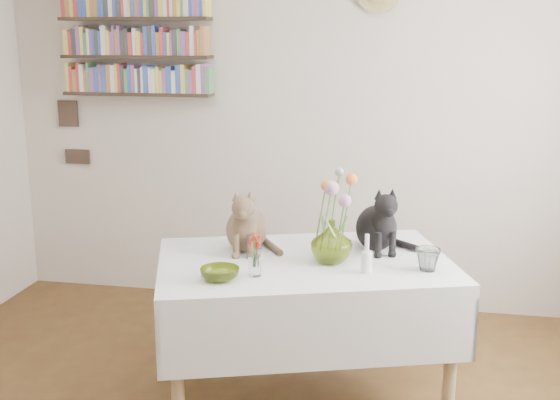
% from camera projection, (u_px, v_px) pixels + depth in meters
% --- Properties ---
extents(room, '(4.08, 4.58, 2.58)m').
position_uv_depth(room, '(202.00, 195.00, 2.40)').
color(room, brown).
rests_on(room, ground).
extents(dining_table, '(1.59, 1.27, 0.74)m').
position_uv_depth(dining_table, '(304.00, 296.00, 3.38)').
color(dining_table, white).
rests_on(dining_table, room).
extents(tabby_cat, '(0.25, 0.31, 0.33)m').
position_uv_depth(tabby_cat, '(246.00, 218.00, 3.45)').
color(tabby_cat, brown).
rests_on(tabby_cat, dining_table).
extents(black_cat, '(0.32, 0.35, 0.34)m').
position_uv_depth(black_cat, '(377.00, 216.00, 3.47)').
color(black_cat, black).
rests_on(black_cat, dining_table).
extents(flower_vase, '(0.20, 0.20, 0.20)m').
position_uv_depth(flower_vase, '(332.00, 241.00, 3.28)').
color(flower_vase, '#9CB333').
rests_on(flower_vase, dining_table).
extents(green_bowl, '(0.20, 0.20, 0.05)m').
position_uv_depth(green_bowl, '(220.00, 274.00, 3.06)').
color(green_bowl, '#9CB333').
rests_on(green_bowl, dining_table).
extents(drinking_glass, '(0.14, 0.14, 0.11)m').
position_uv_depth(drinking_glass, '(428.00, 260.00, 3.17)').
color(drinking_glass, white).
rests_on(drinking_glass, dining_table).
extents(candlestick, '(0.05, 0.05, 0.18)m').
position_uv_depth(candlestick, '(367.00, 260.00, 3.15)').
color(candlestick, white).
rests_on(candlestick, dining_table).
extents(berry_jar, '(0.06, 0.06, 0.23)m').
position_uv_depth(berry_jar, '(255.00, 254.00, 3.09)').
color(berry_jar, white).
rests_on(berry_jar, dining_table).
extents(porcelain_figurine, '(0.05, 0.05, 0.09)m').
position_uv_depth(porcelain_figurine, '(423.00, 254.00, 3.29)').
color(porcelain_figurine, white).
rests_on(porcelain_figurine, dining_table).
extents(flower_bouquet, '(0.17, 0.12, 0.39)m').
position_uv_depth(flower_bouquet, '(333.00, 191.00, 3.24)').
color(flower_bouquet, '#4C7233').
rests_on(flower_bouquet, flower_vase).
extents(bookshelf_unit, '(1.00, 0.16, 0.91)m').
position_uv_depth(bookshelf_unit, '(135.00, 25.00, 4.53)').
color(bookshelf_unit, '#2E2217').
rests_on(bookshelf_unit, room).
extents(wall_art_plaques, '(0.21, 0.02, 0.44)m').
position_uv_depth(wall_art_plaques, '(72.00, 132.00, 4.86)').
color(wall_art_plaques, '#38281E').
rests_on(wall_art_plaques, room).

